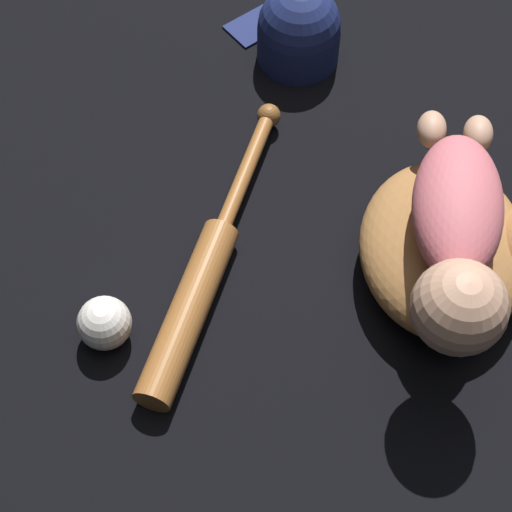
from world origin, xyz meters
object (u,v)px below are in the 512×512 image
baseball_cap (298,32)px  baseball (104,323)px  baseball_glove (457,248)px  baby_figure (458,238)px  baseball_bat (202,278)px

baseball_cap → baseball: bearing=-29.2°
baseball_glove → baby_figure: baby_figure is taller
baby_figure → baseball: 0.47m
baseball → baseball_cap: bearing=150.8°
baseball_glove → baby_figure: (0.05, -0.03, 0.10)m
baseball_glove → baseball: baseball_glove is taller
baseball_bat → baby_figure: bearing=84.6°
baseball_glove → baseball_cap: baseball_cap is taller
baseball_bat → baseball_cap: baseball_cap is taller
baseball_cap → baby_figure: bearing=19.1°
baseball_glove → baby_figure: bearing=-28.6°
baby_figure → baseball_bat: size_ratio=0.78×
baseball_bat → baseball_cap: (-0.45, 0.16, 0.03)m
baseball_glove → baseball: (0.09, -0.48, -0.02)m
baseball_glove → baseball: size_ratio=4.26×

